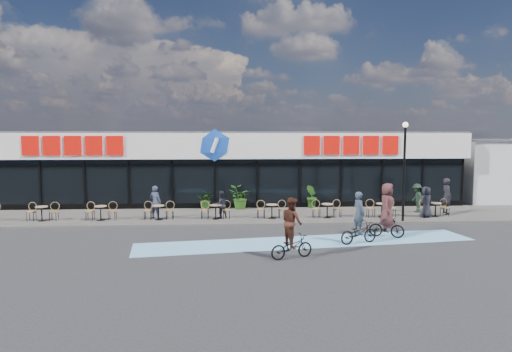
% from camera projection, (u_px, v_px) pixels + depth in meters
% --- Properties ---
extents(ground, '(120.00, 120.00, 0.00)m').
position_uv_depth(ground, '(211.00, 235.00, 19.98)').
color(ground, '#28282B').
rests_on(ground, ground).
extents(sidewalk, '(44.00, 5.00, 0.10)m').
position_uv_depth(sidewalk, '(214.00, 216.00, 24.45)').
color(sidewalk, '#5D5852').
rests_on(sidewalk, ground).
extents(bike_lane, '(14.17, 4.13, 0.01)m').
position_uv_depth(bike_lane, '(307.00, 242.00, 18.73)').
color(bike_lane, '#73B5DA').
rests_on(bike_lane, ground).
extents(building, '(30.60, 6.57, 4.75)m').
position_uv_depth(building, '(216.00, 167.00, 29.64)').
color(building, black).
rests_on(building, ground).
extents(neighbour_building, '(9.20, 7.20, 4.11)m').
position_uv_depth(neighbour_building, '(509.00, 168.00, 31.99)').
color(neighbour_building, silver).
rests_on(neighbour_building, ground).
extents(lamp_post, '(0.28, 0.28, 4.93)m').
position_uv_depth(lamp_post, '(404.00, 162.00, 22.58)').
color(lamp_post, black).
rests_on(lamp_post, sidewalk).
extents(bistro_set_1, '(1.54, 0.62, 0.90)m').
position_uv_depth(bistro_set_1, '(42.00, 212.00, 22.85)').
color(bistro_set_1, tan).
rests_on(bistro_set_1, sidewalk).
extents(bistro_set_2, '(1.54, 0.62, 0.90)m').
position_uv_depth(bistro_set_2, '(101.00, 211.00, 23.02)').
color(bistro_set_2, tan).
rests_on(bistro_set_2, sidewalk).
extents(bistro_set_3, '(1.54, 0.62, 0.90)m').
position_uv_depth(bistro_set_3, '(159.00, 210.00, 23.20)').
color(bistro_set_3, tan).
rests_on(bistro_set_3, sidewalk).
extents(bistro_set_4, '(1.54, 0.62, 0.90)m').
position_uv_depth(bistro_set_4, '(216.00, 210.00, 23.38)').
color(bistro_set_4, tan).
rests_on(bistro_set_4, sidewalk).
extents(bistro_set_5, '(1.54, 0.62, 0.90)m').
position_uv_depth(bistro_set_5, '(272.00, 209.00, 23.55)').
color(bistro_set_5, tan).
rests_on(bistro_set_5, sidewalk).
extents(bistro_set_6, '(1.54, 0.62, 0.90)m').
position_uv_depth(bistro_set_6, '(327.00, 209.00, 23.73)').
color(bistro_set_6, tan).
rests_on(bistro_set_6, sidewalk).
extents(bistro_set_7, '(1.54, 0.62, 0.90)m').
position_uv_depth(bistro_set_7, '(381.00, 208.00, 23.91)').
color(bistro_set_7, tan).
rests_on(bistro_set_7, sidewalk).
extents(bistro_set_8, '(1.54, 0.62, 0.90)m').
position_uv_depth(bistro_set_8, '(435.00, 208.00, 24.09)').
color(bistro_set_8, tan).
rests_on(bistro_set_8, sidewalk).
extents(potted_plant_left, '(1.05, 0.94, 1.06)m').
position_uv_depth(potted_plant_left, '(206.00, 200.00, 26.53)').
color(potted_plant_left, '#1D4313').
rests_on(potted_plant_left, sidewalk).
extents(potted_plant_mid, '(1.31, 1.16, 1.37)m').
position_uv_depth(potted_plant_mid, '(239.00, 197.00, 26.47)').
color(potted_plant_mid, '#2A5819').
rests_on(potted_plant_mid, sidewalk).
extents(potted_plant_right, '(0.62, 0.76, 1.36)m').
position_uv_depth(potted_plant_right, '(312.00, 196.00, 26.93)').
color(potted_plant_right, '#255317').
rests_on(potted_plant_right, sidewalk).
extents(patron_left, '(0.73, 0.62, 1.70)m').
position_uv_depth(patron_left, '(155.00, 202.00, 23.48)').
color(patron_left, '#343A51').
rests_on(patron_left, sidewalk).
extents(patron_right, '(0.83, 0.75, 1.41)m').
position_uv_depth(patron_right, '(221.00, 205.00, 23.53)').
color(patron_right, black).
rests_on(patron_right, sidewalk).
extents(pedestrian_a, '(0.60, 1.04, 1.60)m').
position_uv_depth(pedestrian_a, '(417.00, 198.00, 25.35)').
color(pedestrian_a, black).
rests_on(pedestrian_a, sidewalk).
extents(pedestrian_b, '(0.49, 0.73, 1.96)m').
position_uv_depth(pedestrian_b, '(447.00, 196.00, 24.85)').
color(pedestrian_b, black).
rests_on(pedestrian_b, sidewalk).
extents(pedestrian_c, '(0.92, 0.77, 1.62)m').
position_uv_depth(pedestrian_c, '(426.00, 202.00, 23.74)').
color(pedestrian_c, black).
rests_on(pedestrian_c, sidewalk).
extents(cyclist_a, '(1.79, 1.14, 2.12)m').
position_uv_depth(cyclist_a, '(359.00, 226.00, 18.39)').
color(cyclist_a, black).
rests_on(cyclist_a, ground).
extents(cyclist_b, '(1.52, 1.09, 2.34)m').
position_uv_depth(cyclist_b, '(387.00, 213.00, 19.50)').
color(cyclist_b, black).
rests_on(cyclist_b, ground).
extents(cyclist_c, '(1.73, 1.12, 2.20)m').
position_uv_depth(cyclist_c, '(292.00, 233.00, 16.12)').
color(cyclist_c, black).
rests_on(cyclist_c, ground).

